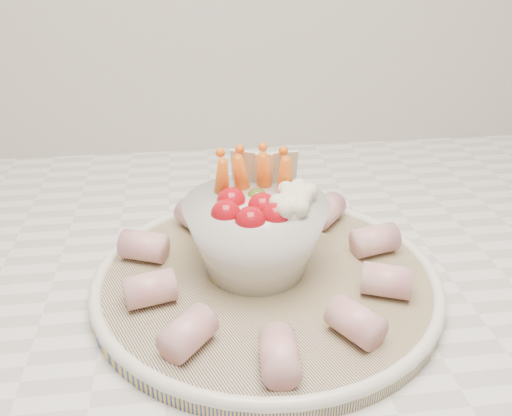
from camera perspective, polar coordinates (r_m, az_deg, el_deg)
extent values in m
cube|color=silver|center=(0.65, 6.58, -5.19)|extent=(2.04, 0.62, 0.04)
cylinder|color=navy|center=(0.56, 1.05, -7.51)|extent=(0.43, 0.43, 0.01)
torus|color=white|center=(0.55, 1.06, -6.88)|extent=(0.33, 0.33, 0.01)
sphere|color=#AC0B15|center=(0.51, -3.04, -0.65)|extent=(0.03, 0.03, 0.03)
sphere|color=#AC0B15|center=(0.50, -0.58, -1.39)|extent=(0.03, 0.03, 0.03)
sphere|color=#AC0B15|center=(0.51, 2.05, -0.88)|extent=(0.03, 0.03, 0.03)
sphere|color=#AC0B15|center=(0.53, -2.49, 0.63)|extent=(0.03, 0.03, 0.03)
sphere|color=#AC0B15|center=(0.52, 0.64, 0.05)|extent=(0.03, 0.03, 0.03)
sphere|color=#AC0B15|center=(0.53, 2.98, 0.14)|extent=(0.03, 0.03, 0.03)
sphere|color=#4C6220|center=(0.55, 0.10, 0.96)|extent=(0.02, 0.02, 0.02)
cone|color=orange|center=(0.55, -1.48, 2.73)|extent=(0.03, 0.04, 0.06)
cone|color=orange|center=(0.56, 0.82, 2.95)|extent=(0.03, 0.04, 0.06)
cone|color=orange|center=(0.55, 2.86, 2.55)|extent=(0.02, 0.04, 0.06)
cone|color=orange|center=(0.55, -3.43, 2.31)|extent=(0.02, 0.04, 0.06)
sphere|color=white|center=(0.53, 4.09, 0.74)|extent=(0.03, 0.03, 0.03)
sphere|color=white|center=(0.51, 3.44, -0.43)|extent=(0.03, 0.03, 0.03)
cube|color=beige|center=(0.57, -0.32, 3.60)|extent=(0.04, 0.03, 0.05)
cube|color=beige|center=(0.57, 1.97, 3.55)|extent=(0.04, 0.01, 0.05)
cylinder|color=#BF5768|center=(0.53, 12.94, -7.10)|extent=(0.05, 0.04, 0.03)
cylinder|color=#BF5768|center=(0.59, 11.80, -3.16)|extent=(0.05, 0.04, 0.03)
cylinder|color=#BF5768|center=(0.64, 7.01, -0.31)|extent=(0.05, 0.05, 0.03)
cylinder|color=#BF5768|center=(0.64, 0.30, -0.09)|extent=(0.03, 0.05, 0.03)
cylinder|color=#BF5768|center=(0.63, -6.01, -0.93)|extent=(0.05, 0.05, 0.03)
cylinder|color=#BF5768|center=(0.58, -11.15, -3.76)|extent=(0.05, 0.04, 0.03)
cylinder|color=#BF5768|center=(0.52, -10.57, -7.97)|extent=(0.05, 0.04, 0.03)
cylinder|color=#BF5768|center=(0.47, -6.82, -12.32)|extent=(0.05, 0.05, 0.03)
cylinder|color=#BF5768|center=(0.44, 2.36, -14.53)|extent=(0.03, 0.05, 0.03)
cylinder|color=#BF5768|center=(0.48, 9.93, -11.16)|extent=(0.05, 0.05, 0.03)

